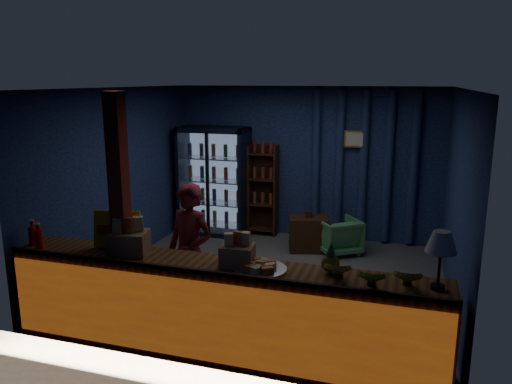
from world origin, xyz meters
TOP-DOWN VIEW (x-y plane):
  - ground at (0.00, 0.00)m, footprint 4.60×4.60m
  - room_walls at (0.00, 0.00)m, footprint 4.60×4.60m
  - counter at (0.00, -1.91)m, footprint 4.40×0.57m
  - support_post at (-1.05, -1.90)m, footprint 0.16×0.16m
  - beverage_cooler at (-1.55, 1.92)m, footprint 1.20×0.62m
  - bottle_shelf at (-0.70, 2.06)m, footprint 0.50×0.28m
  - curtain_folds at (1.00, 2.14)m, footprint 1.74×0.14m
  - framed_picture at (0.85, 2.10)m, footprint 0.36×0.04m
  - shopkeeper at (-0.58, -1.29)m, footprint 0.65×0.49m
  - green_chair at (0.72, 1.43)m, footprint 0.86×0.86m
  - side_table at (0.24, 1.43)m, footprint 0.70×0.58m
  - yellow_sign at (-1.21, -1.75)m, footprint 0.51×0.21m
  - soda_bottles at (-2.05, -2.00)m, footprint 0.23×0.17m
  - snack_box_left at (-0.97, -1.90)m, footprint 0.43×0.38m
  - snack_box_centre at (0.19, -1.87)m, footprint 0.34×0.29m
  - pastry_tray at (0.45, -1.94)m, footprint 0.51×0.51m
  - banana_bunches at (1.47, -1.95)m, footprint 0.86×0.32m
  - table_lamp at (2.02, -1.89)m, footprint 0.26×0.26m
  - pineapple at (1.08, -1.80)m, footprint 0.17×0.17m

SIDE VIEW (x-z plane):
  - ground at x=0.00m, z-range 0.00..0.00m
  - side_table at x=0.24m, z-range -0.05..0.61m
  - green_chair at x=0.72m, z-range 0.00..0.57m
  - counter at x=0.00m, z-range -0.02..0.97m
  - bottle_shelf at x=-0.70m, z-range -0.01..1.59m
  - shopkeeper at x=-0.58m, z-range 0.00..1.59m
  - beverage_cooler at x=-1.55m, z-range -0.02..1.88m
  - pastry_tray at x=0.45m, z-range 0.94..1.02m
  - banana_bunches at x=1.47m, z-range 0.95..1.14m
  - soda_bottles at x=-2.05m, z-range 0.92..1.21m
  - snack_box_centre at x=0.19m, z-range 0.90..1.23m
  - pineapple at x=1.08m, z-range 0.93..1.22m
  - snack_box_left at x=-0.97m, z-range 0.89..1.29m
  - yellow_sign at x=-1.21m, z-range 0.95..1.35m
  - support_post at x=-1.05m, z-range 0.00..2.60m
  - curtain_folds at x=1.00m, z-range 0.05..2.55m
  - table_lamp at x=2.02m, z-range 1.10..1.62m
  - room_walls at x=0.00m, z-range -0.73..3.87m
  - framed_picture at x=0.85m, z-range 1.61..1.89m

